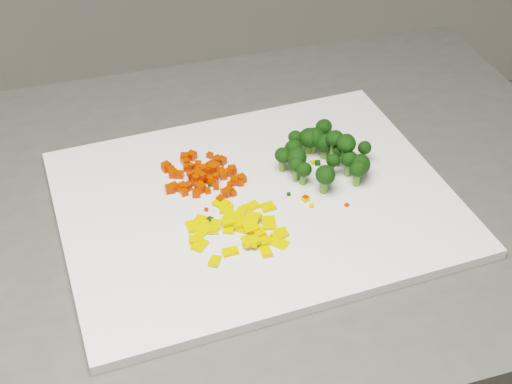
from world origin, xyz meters
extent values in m
cube|color=white|center=(0.16, 0.50, 0.91)|extent=(0.52, 0.42, 0.01)
cube|color=red|center=(0.10, 0.55, 0.92)|extent=(0.01, 0.01, 0.01)
cube|color=red|center=(0.10, 0.55, 0.92)|extent=(0.01, 0.01, 0.01)
cube|color=red|center=(0.09, 0.55, 0.92)|extent=(0.01, 0.01, 0.01)
cube|color=red|center=(0.10, 0.54, 0.93)|extent=(0.01, 0.01, 0.01)
cube|color=red|center=(0.10, 0.60, 0.92)|extent=(0.02, 0.02, 0.01)
cube|color=red|center=(0.11, 0.56, 0.93)|extent=(0.01, 0.01, 0.01)
cube|color=red|center=(0.09, 0.56, 0.92)|extent=(0.01, 0.01, 0.01)
cube|color=red|center=(0.14, 0.56, 0.92)|extent=(0.01, 0.01, 0.01)
cube|color=red|center=(0.10, 0.57, 0.92)|extent=(0.01, 0.01, 0.01)
cube|color=red|center=(0.12, 0.51, 0.92)|extent=(0.01, 0.01, 0.01)
cube|color=red|center=(0.11, 0.54, 0.92)|extent=(0.01, 0.01, 0.01)
cube|color=red|center=(0.10, 0.56, 0.92)|extent=(0.01, 0.01, 0.01)
cube|color=red|center=(0.12, 0.56, 0.92)|extent=(0.01, 0.01, 0.01)
cube|color=red|center=(0.10, 0.53, 0.92)|extent=(0.01, 0.01, 0.01)
cube|color=red|center=(0.09, 0.52, 0.92)|extent=(0.01, 0.01, 0.01)
cube|color=red|center=(0.13, 0.51, 0.92)|extent=(0.01, 0.01, 0.01)
cube|color=red|center=(0.13, 0.58, 0.92)|extent=(0.01, 0.01, 0.01)
cube|color=red|center=(0.09, 0.55, 0.92)|extent=(0.01, 0.01, 0.01)
cube|color=red|center=(0.14, 0.56, 0.92)|extent=(0.01, 0.01, 0.01)
cube|color=red|center=(0.13, 0.55, 0.92)|extent=(0.01, 0.01, 0.01)
cube|color=red|center=(0.15, 0.53, 0.92)|extent=(0.01, 0.01, 0.01)
cube|color=red|center=(0.09, 0.56, 0.92)|extent=(0.01, 0.01, 0.01)
cube|color=red|center=(0.06, 0.58, 0.92)|extent=(0.01, 0.01, 0.01)
cube|color=red|center=(0.09, 0.55, 0.92)|extent=(0.01, 0.01, 0.01)
cube|color=red|center=(0.10, 0.56, 0.92)|extent=(0.01, 0.01, 0.01)
cube|color=red|center=(0.11, 0.55, 0.92)|extent=(0.01, 0.01, 0.01)
cube|color=red|center=(0.09, 0.59, 0.92)|extent=(0.01, 0.01, 0.01)
cube|color=red|center=(0.15, 0.54, 0.92)|extent=(0.01, 0.01, 0.01)
cube|color=red|center=(0.11, 0.53, 0.92)|extent=(0.01, 0.01, 0.01)
cube|color=red|center=(0.13, 0.56, 0.92)|extent=(0.01, 0.01, 0.01)
cube|color=red|center=(0.10, 0.55, 0.92)|extent=(0.01, 0.01, 0.01)
cube|color=red|center=(0.09, 0.53, 0.92)|extent=(0.01, 0.01, 0.01)
cube|color=red|center=(0.11, 0.54, 0.92)|extent=(0.01, 0.01, 0.01)
cube|color=red|center=(0.13, 0.52, 0.92)|extent=(0.01, 0.01, 0.01)
cube|color=red|center=(0.12, 0.54, 0.92)|extent=(0.01, 0.01, 0.01)
cube|color=red|center=(0.10, 0.58, 0.92)|extent=(0.01, 0.01, 0.01)
cube|color=red|center=(0.09, 0.55, 0.92)|extent=(0.01, 0.01, 0.01)
cube|color=red|center=(0.11, 0.50, 0.92)|extent=(0.01, 0.01, 0.01)
cube|color=red|center=(0.11, 0.56, 0.93)|extent=(0.01, 0.01, 0.01)
cube|color=red|center=(0.06, 0.57, 0.92)|extent=(0.01, 0.01, 0.01)
cube|color=red|center=(0.09, 0.58, 0.92)|extent=(0.01, 0.01, 0.01)
cube|color=red|center=(0.12, 0.57, 0.92)|extent=(0.01, 0.01, 0.01)
cube|color=red|center=(0.12, 0.60, 0.92)|extent=(0.01, 0.01, 0.01)
cube|color=red|center=(0.14, 0.56, 0.92)|extent=(0.01, 0.01, 0.01)
cube|color=red|center=(0.07, 0.53, 0.92)|extent=(0.01, 0.01, 0.01)
cube|color=red|center=(0.08, 0.55, 0.93)|extent=(0.01, 0.01, 0.01)
cube|color=red|center=(0.09, 0.54, 0.92)|extent=(0.01, 0.01, 0.01)
cube|color=red|center=(0.06, 0.59, 0.92)|extent=(0.01, 0.01, 0.01)
cube|color=red|center=(0.06, 0.54, 0.92)|extent=(0.01, 0.01, 0.01)
cube|color=red|center=(0.06, 0.54, 0.92)|extent=(0.01, 0.01, 0.01)
cube|color=red|center=(0.10, 0.56, 0.92)|extent=(0.01, 0.01, 0.01)
cube|color=red|center=(0.10, 0.55, 0.92)|extent=(0.01, 0.01, 0.01)
cube|color=red|center=(0.13, 0.55, 0.92)|extent=(0.01, 0.01, 0.01)
cube|color=red|center=(0.14, 0.54, 0.92)|extent=(0.01, 0.01, 0.01)
cube|color=red|center=(0.12, 0.57, 0.92)|extent=(0.01, 0.01, 0.01)
cube|color=red|center=(0.07, 0.54, 0.92)|extent=(0.01, 0.01, 0.01)
cube|color=red|center=(0.14, 0.56, 0.92)|extent=(0.01, 0.01, 0.01)
cube|color=red|center=(0.10, 0.58, 0.92)|extent=(0.01, 0.01, 0.01)
cube|color=red|center=(0.12, 0.51, 0.92)|extent=(0.01, 0.01, 0.01)
cube|color=red|center=(0.08, 0.54, 0.92)|extent=(0.01, 0.01, 0.01)
cube|color=red|center=(0.07, 0.57, 0.92)|extent=(0.01, 0.01, 0.01)
cube|color=red|center=(0.13, 0.53, 0.92)|extent=(0.01, 0.01, 0.01)
cube|color=red|center=(0.07, 0.54, 0.92)|extent=(0.01, 0.01, 0.01)
cube|color=red|center=(0.06, 0.54, 0.92)|extent=(0.01, 0.01, 0.01)
cube|color=red|center=(0.12, 0.58, 0.92)|extent=(0.01, 0.01, 0.01)
cube|color=red|center=(0.13, 0.58, 0.92)|extent=(0.01, 0.01, 0.01)
cube|color=red|center=(0.11, 0.56, 0.93)|extent=(0.01, 0.01, 0.01)
cube|color=red|center=(0.06, 0.58, 0.92)|extent=(0.01, 0.01, 0.01)
cube|color=red|center=(0.09, 0.60, 0.92)|extent=(0.01, 0.01, 0.01)
cube|color=red|center=(0.09, 0.57, 0.92)|extent=(0.01, 0.01, 0.01)
cube|color=red|center=(0.10, 0.56, 0.93)|extent=(0.01, 0.01, 0.01)
cube|color=red|center=(0.10, 0.56, 0.92)|extent=(0.01, 0.01, 0.01)
cube|color=red|center=(0.07, 0.57, 0.92)|extent=(0.01, 0.01, 0.01)
cube|color=red|center=(0.10, 0.57, 0.92)|extent=(0.01, 0.01, 0.01)
cube|color=red|center=(0.09, 0.56, 0.92)|extent=(0.01, 0.01, 0.01)
cube|color=yellow|center=(0.13, 0.45, 0.92)|extent=(0.02, 0.02, 0.01)
cube|color=yellow|center=(0.09, 0.46, 0.92)|extent=(0.02, 0.02, 0.01)
cube|color=yellow|center=(0.16, 0.45, 0.92)|extent=(0.02, 0.02, 0.01)
cube|color=yellow|center=(0.13, 0.45, 0.92)|extent=(0.02, 0.02, 0.01)
cube|color=yellow|center=(0.10, 0.41, 0.92)|extent=(0.02, 0.01, 0.01)
cube|color=yellow|center=(0.08, 0.47, 0.92)|extent=(0.03, 0.03, 0.01)
cube|color=yellow|center=(0.07, 0.44, 0.92)|extent=(0.02, 0.02, 0.01)
cube|color=yellow|center=(0.17, 0.48, 0.91)|extent=(0.02, 0.02, 0.01)
cube|color=yellow|center=(0.07, 0.47, 0.92)|extent=(0.01, 0.02, 0.01)
cube|color=yellow|center=(0.14, 0.44, 0.92)|extent=(0.02, 0.02, 0.01)
cube|color=yellow|center=(0.13, 0.48, 0.92)|extent=(0.02, 0.02, 0.01)
cube|color=yellow|center=(0.11, 0.46, 0.92)|extent=(0.02, 0.01, 0.01)
cube|color=yellow|center=(0.12, 0.49, 0.91)|extent=(0.02, 0.02, 0.01)
cube|color=yellow|center=(0.14, 0.46, 0.92)|extent=(0.03, 0.03, 0.01)
cube|color=yellow|center=(0.07, 0.43, 0.92)|extent=(0.02, 0.02, 0.01)
cube|color=yellow|center=(0.11, 0.50, 0.92)|extent=(0.02, 0.02, 0.01)
cube|color=yellow|center=(0.17, 0.42, 0.91)|extent=(0.02, 0.02, 0.01)
cube|color=yellow|center=(0.14, 0.40, 0.92)|extent=(0.01, 0.02, 0.01)
cube|color=yellow|center=(0.17, 0.43, 0.92)|extent=(0.02, 0.02, 0.01)
cube|color=yellow|center=(0.10, 0.46, 0.92)|extent=(0.02, 0.02, 0.01)
cube|color=yellow|center=(0.14, 0.42, 0.91)|extent=(0.02, 0.02, 0.00)
cube|color=yellow|center=(0.15, 0.48, 0.91)|extent=(0.02, 0.02, 0.01)
cube|color=yellow|center=(0.08, 0.40, 0.92)|extent=(0.02, 0.02, 0.01)
cube|color=yellow|center=(0.15, 0.48, 0.92)|extent=(0.02, 0.02, 0.01)
cube|color=yellow|center=(0.13, 0.42, 0.92)|extent=(0.02, 0.02, 0.01)
cube|color=yellow|center=(0.14, 0.43, 0.92)|extent=(0.02, 0.02, 0.01)
cube|color=yellow|center=(0.13, 0.42, 0.92)|extent=(0.02, 0.02, 0.01)
cube|color=yellow|center=(0.16, 0.41, 0.91)|extent=(0.03, 0.03, 0.01)
cube|color=yellow|center=(0.15, 0.42, 0.92)|extent=(0.02, 0.02, 0.01)
cube|color=yellow|center=(0.08, 0.46, 0.92)|extent=(0.03, 0.03, 0.01)
cube|color=yellow|center=(0.11, 0.45, 0.92)|extent=(0.02, 0.02, 0.01)
cube|color=yellow|center=(0.12, 0.47, 0.92)|extent=(0.02, 0.02, 0.01)
cube|color=red|center=(0.26, 0.46, 0.91)|extent=(0.01, 0.01, 0.00)
cube|color=black|center=(0.09, 0.47, 0.92)|extent=(0.01, 0.01, 0.01)
cube|color=black|center=(0.13, 0.45, 0.92)|extent=(0.01, 0.01, 0.00)
cube|color=yellow|center=(0.25, 0.55, 0.92)|extent=(0.01, 0.01, 0.00)
cube|color=yellow|center=(0.22, 0.47, 0.91)|extent=(0.01, 0.01, 0.00)
cube|color=yellow|center=(0.12, 0.43, 0.91)|extent=(0.01, 0.01, 0.00)
cube|color=black|center=(0.11, 0.54, 0.92)|extent=(0.01, 0.01, 0.00)
cube|color=red|center=(0.22, 0.48, 0.92)|extent=(0.01, 0.01, 0.01)
cube|color=black|center=(0.20, 0.50, 0.91)|extent=(0.00, 0.00, 0.00)
cube|color=yellow|center=(0.12, 0.52, 0.91)|extent=(0.01, 0.01, 0.00)
cube|color=yellow|center=(0.22, 0.48, 0.92)|extent=(0.01, 0.01, 0.00)
cube|color=red|center=(0.09, 0.49, 0.91)|extent=(0.01, 0.01, 0.00)
cube|color=red|center=(0.15, 0.57, 0.91)|extent=(0.01, 0.01, 0.00)
cube|color=black|center=(0.26, 0.55, 0.92)|extent=(0.01, 0.01, 0.00)
camera|label=1|loc=(-0.02, -0.17, 1.50)|focal=50.00mm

